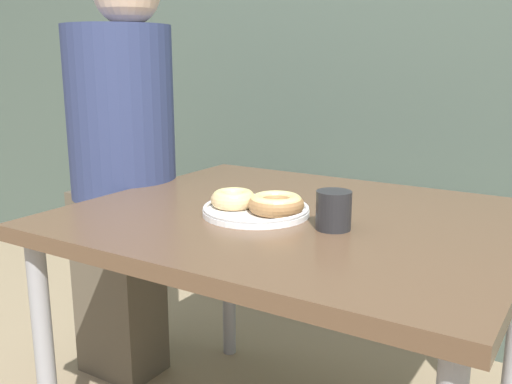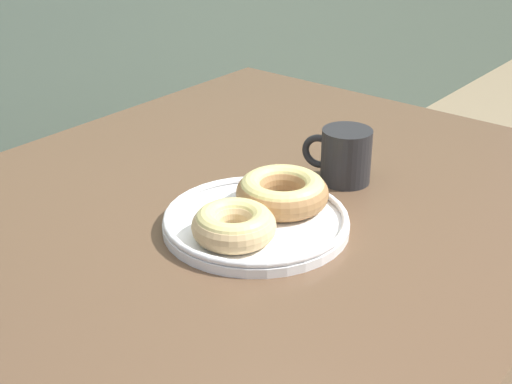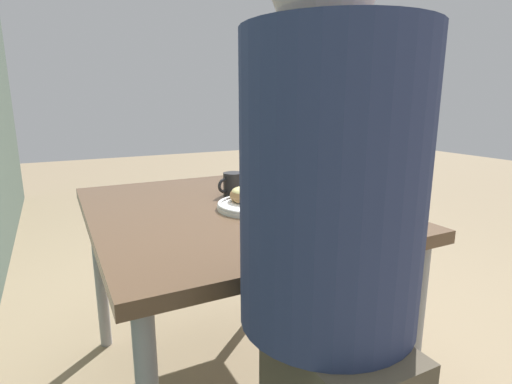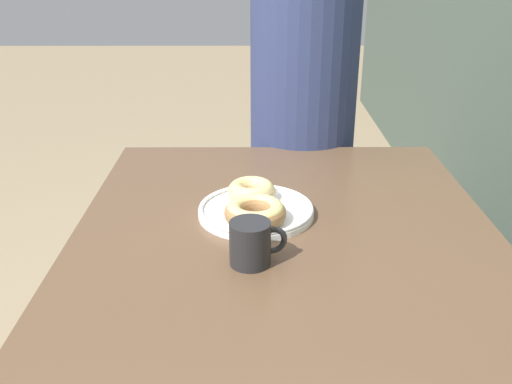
% 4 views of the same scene
% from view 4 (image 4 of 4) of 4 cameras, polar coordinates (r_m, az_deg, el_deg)
% --- Properties ---
extents(dining_table, '(1.14, 0.96, 0.75)m').
position_cam_4_polar(dining_table, '(1.33, 2.98, -6.57)').
color(dining_table, brown).
rests_on(dining_table, ground_plane).
extents(donut_plate, '(0.29, 0.28, 0.06)m').
position_cam_4_polar(donut_plate, '(1.35, -0.14, -1.39)').
color(donut_plate, white).
rests_on(donut_plate, dining_table).
extents(coffee_mug, '(0.08, 0.12, 0.09)m').
position_cam_4_polar(coffee_mug, '(1.15, -0.46, -5.08)').
color(coffee_mug, '#232326').
rests_on(coffee_mug, dining_table).
extents(person_figure, '(0.39, 0.35, 1.44)m').
position_cam_4_polar(person_figure, '(1.96, 4.75, 7.11)').
color(person_figure, brown).
rests_on(person_figure, ground_plane).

